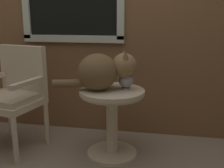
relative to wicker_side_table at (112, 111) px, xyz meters
name	(u,v)px	position (x,y,z in m)	size (l,w,h in m)	color
ground_plane	(81,168)	(-0.20, -0.27, -0.41)	(6.00, 6.00, 0.00)	gray
back_wall	(100,4)	(-0.21, 0.54, 0.90)	(4.00, 0.07, 2.60)	brown
wicker_side_table	(112,111)	(0.00, 0.00, 0.00)	(0.55, 0.55, 0.60)	beige
wicker_chair	(15,91)	(-0.91, 0.03, 0.12)	(0.59, 0.57, 0.93)	beige
cat	(103,71)	(-0.08, -0.01, 0.35)	(0.68, 0.38, 0.33)	brown
pewter_vase_with_ivy	(126,79)	(0.11, 0.05, 0.28)	(0.12, 0.12, 0.28)	#99999E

